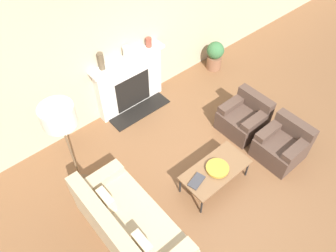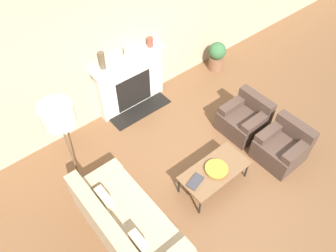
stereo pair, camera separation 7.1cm
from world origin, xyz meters
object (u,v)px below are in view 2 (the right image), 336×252
at_px(mantel_vase_left, 102,60).
at_px(mantel_vase_center_left, 128,52).
at_px(fireplace, 131,83).
at_px(coffee_table, 215,171).
at_px(bowl, 216,169).
at_px(armchair_near, 282,147).
at_px(book, 195,181).
at_px(couch, 127,226).
at_px(floor_lamp, 59,119).
at_px(mantel_vase_center_right, 150,42).
at_px(potted_plant, 217,55).
at_px(armchair_far, 245,119).

bearing_deg(mantel_vase_left, mantel_vase_center_left, 0.00).
xyz_separation_m(fireplace, mantel_vase_left, (-0.52, 0.01, 0.76)).
relative_size(coffee_table, bowl, 3.11).
relative_size(fireplace, armchair_near, 2.07).
xyz_separation_m(fireplace, book, (-0.49, -2.40, -0.16)).
bearing_deg(couch, mantel_vase_left, -27.39).
bearing_deg(floor_lamp, bowl, -40.24).
xyz_separation_m(mantel_vase_center_right, potted_plant, (1.65, -0.26, -0.91)).
relative_size(fireplace, mantel_vase_center_left, 7.44).
bearing_deg(mantel_vase_left, book, -89.40).
relative_size(book, mantel_vase_left, 0.99).
height_order(bowl, floor_lamp, floor_lamp).
bearing_deg(armchair_far, mantel_vase_left, -137.92).
distance_m(bowl, potted_plant, 3.16).
bearing_deg(armchair_near, mantel_vase_center_left, -156.59).
height_order(couch, floor_lamp, floor_lamp).
bearing_deg(coffee_table, armchair_near, -14.84).
bearing_deg(armchair_near, bowl, -104.26).
relative_size(armchair_near, armchair_far, 1.00).
bearing_deg(fireplace, mantel_vase_center_left, 43.06).
bearing_deg(mantel_vase_left, armchair_far, -47.92).
xyz_separation_m(bowl, mantel_vase_center_left, (0.10, 2.46, 0.84)).
xyz_separation_m(armchair_near, armchair_far, (0.00, 0.87, 0.00)).
bearing_deg(mantel_vase_center_right, book, -112.74).
xyz_separation_m(armchair_near, coffee_table, (-1.33, 0.35, 0.09)).
height_order(fireplace, armchair_far, fireplace).
distance_m(coffee_table, book, 0.40).
distance_m(book, mantel_vase_center_right, 2.75).
distance_m(bowl, mantel_vase_center_left, 2.60).
bearing_deg(floor_lamp, couch, -86.12).
bearing_deg(armchair_far, couch, -83.08).
relative_size(floor_lamp, mantel_vase_center_left, 8.69).
xyz_separation_m(couch, potted_plant, (3.87, 2.03, 0.05)).
distance_m(coffee_table, mantel_vase_center_left, 2.61).
xyz_separation_m(coffee_table, mantel_vase_left, (-0.42, 2.45, 0.96)).
bearing_deg(armchair_far, book, -74.41).
bearing_deg(book, floor_lamp, 118.15).
distance_m(coffee_table, bowl, 0.07).
xyz_separation_m(armchair_far, mantel_vase_center_right, (-0.71, 1.93, 0.99)).
height_order(armchair_near, mantel_vase_center_right, mantel_vase_center_right).
height_order(armchair_far, coffee_table, armchair_far).
xyz_separation_m(fireplace, mantel_vase_center_right, (0.52, 0.01, 0.69)).
bearing_deg(coffee_table, couch, 174.32).
distance_m(book, floor_lamp, 2.22).
bearing_deg(bowl, fireplace, 87.97).
bearing_deg(armchair_near, mantel_vase_center_right, -165.79).
bearing_deg(potted_plant, book, -140.99).
distance_m(floor_lamp, mantel_vase_center_left, 2.09).
bearing_deg(mantel_vase_center_left, book, -101.89).
bearing_deg(armchair_near, potted_plant, 159.67).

